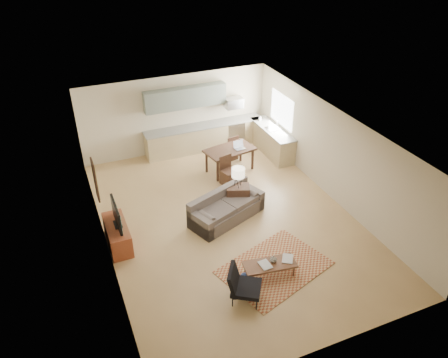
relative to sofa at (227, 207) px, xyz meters
name	(u,v)px	position (x,y,z in m)	size (l,w,h in m)	color
room	(228,178)	(0.01, -0.08, 0.96)	(9.00, 9.00, 9.00)	tan
kitchen_counter_back	(205,137)	(0.91, 4.10, 0.07)	(4.26, 0.64, 0.92)	tan
kitchen_counter_right	(272,141)	(2.94, 2.92, 0.07)	(0.64, 2.26, 0.92)	tan
kitchen_range	(234,132)	(2.01, 4.10, 0.06)	(0.62, 0.62, 0.90)	#A5A8AD
kitchen_microwave	(234,103)	(2.01, 4.12, 1.16)	(0.62, 0.40, 0.35)	#A5A8AD
upper_cabinets	(185,98)	(0.31, 4.25, 1.56)	(2.80, 0.34, 0.70)	slate
window_right	(282,110)	(3.24, 2.92, 1.16)	(0.02, 1.40, 1.05)	white
wall_art_left	(96,180)	(-3.20, 0.82, 1.16)	(0.06, 0.42, 1.10)	olive
triptych	(173,104)	(-0.09, 4.39, 1.36)	(1.70, 0.04, 0.50)	beige
rug	(275,267)	(0.28, -2.24, -0.38)	(2.45, 1.70, 0.02)	#974125
sofa	(227,207)	(0.00, 0.00, 0.00)	(2.23, 0.97, 0.78)	#594E48
coffee_table	(269,270)	(0.04, -2.42, -0.20)	(1.22, 0.48, 0.37)	#55311D
book_a	(261,267)	(-0.20, -2.43, -0.01)	(0.26, 0.34, 0.03)	maroon
book_b	(282,258)	(0.39, -2.37, -0.01)	(0.39, 0.41, 0.03)	navy
vase	(273,259)	(0.15, -2.38, 0.06)	(0.18, 0.18, 0.17)	black
armchair	(246,285)	(-0.76, -2.86, 0.02)	(0.72, 0.72, 0.83)	black
tv_credenza	(117,235)	(-2.97, 0.06, -0.08)	(0.51, 1.33, 0.61)	brown
tv	(116,215)	(-2.92, 0.06, 0.53)	(0.10, 1.02, 0.61)	black
console_table	(238,197)	(0.47, 0.32, -0.02)	(0.64, 0.43, 0.75)	#321F15
table_lamp	(238,177)	(0.47, 0.32, 0.66)	(0.36, 0.36, 0.60)	beige
dining_table	(230,160)	(1.10, 2.35, 0.01)	(1.55, 0.89, 0.79)	#321F15
dining_chair_near	(229,171)	(0.77, 1.60, 0.08)	(0.45, 0.47, 0.93)	#321F15
dining_chair_far	(230,147)	(1.43, 3.10, 0.06)	(0.43, 0.45, 0.90)	#321F15
laptop	(240,145)	(1.41, 2.25, 0.52)	(0.33, 0.25, 0.25)	#A5A8AD
soap_bottle	(260,118)	(2.84, 3.67, 0.63)	(0.10, 0.10, 0.19)	beige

